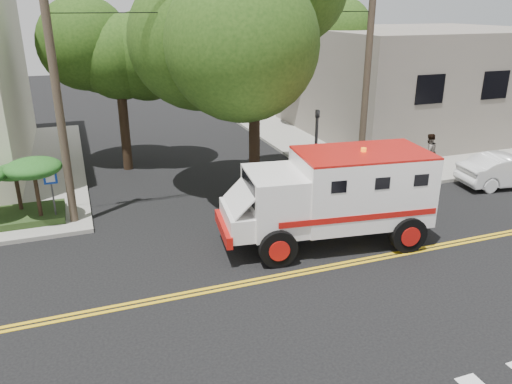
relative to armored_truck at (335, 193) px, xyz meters
name	(u,v)px	position (x,y,z in m)	size (l,w,h in m)	color
ground	(282,276)	(-2.48, -1.55, -1.75)	(100.00, 100.00, 0.00)	black
sidewalk_ne	(398,132)	(11.02, 11.95, -1.67)	(17.00, 17.00, 0.15)	gray
building_right	(419,79)	(12.52, 12.45, 1.40)	(14.00, 12.00, 6.00)	slate
utility_pole_left	(58,100)	(-8.08, 4.45, 2.75)	(0.28, 0.28, 9.00)	#382D23
utility_pole_right	(366,81)	(3.82, 4.65, 2.75)	(0.28, 0.28, 9.00)	#382D23
tree_main	(268,12)	(-0.55, 4.66, 5.45)	(6.08, 5.70, 9.85)	black
tree_left	(125,46)	(-5.16, 10.24, 3.98)	(4.48, 4.20, 7.70)	black
tree_right	(318,29)	(6.36, 14.22, 4.35)	(4.80, 4.50, 8.20)	black
traffic_signal	(316,144)	(1.32, 4.05, 0.48)	(0.15, 0.18, 3.60)	#3F3F42
accessibility_sign	(52,189)	(-8.68, 4.63, -0.38)	(0.45, 0.10, 2.02)	#3F3F42
palm_planter	(13,182)	(-9.92, 5.08, -0.10)	(3.52, 2.63, 2.36)	#1E3314
armored_truck	(335,193)	(0.00, 0.00, 0.00)	(7.00, 3.41, 3.07)	white
parked_sedan	(508,170)	(9.77, 2.25, -1.04)	(1.50, 4.30, 1.42)	white
pedestrian_a	(352,168)	(3.02, 3.95, -0.72)	(0.64, 0.42, 1.77)	gray
pedestrian_b	(429,152)	(7.66, 4.96, -0.73)	(0.84, 0.66, 1.74)	gray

